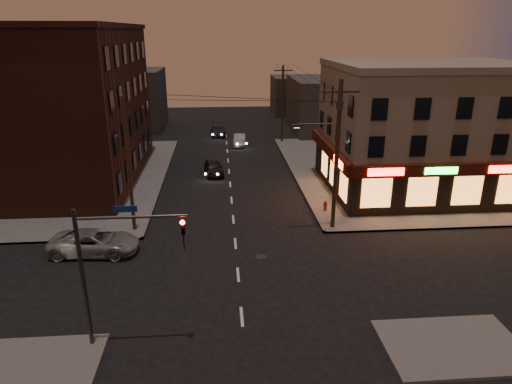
{
  "coord_description": "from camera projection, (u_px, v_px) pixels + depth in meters",
  "views": [
    {
      "loc": [
        -0.82,
        -22.62,
        12.98
      ],
      "look_at": [
        1.4,
        4.83,
        3.2
      ],
      "focal_mm": 32.0,
      "sensor_mm": 36.0,
      "label": 1
    }
  ],
  "objects": [
    {
      "name": "bg_building_nw",
      "position": [
        130.0,
        99.0,
        62.77
      ],
      "size": [
        9.0,
        10.0,
        8.0
      ],
      "primitive_type": "cube",
      "color": "#3F3D3A",
      "rests_on": "ground"
    },
    {
      "name": "sidewalk_nw",
      "position": [
        35.0,
        178.0,
        42.1
      ],
      "size": [
        24.0,
        28.0,
        0.15
      ],
      "primitive_type": "cube",
      "color": "#514F4C",
      "rests_on": "ground"
    },
    {
      "name": "bg_building_ne_a",
      "position": [
        329.0,
        105.0,
        61.24
      ],
      "size": [
        10.0,
        12.0,
        7.0
      ],
      "primitive_type": "cube",
      "color": "#3F3D3A",
      "rests_on": "ground"
    },
    {
      "name": "utility_pole_main",
      "position": [
        335.0,
        148.0,
        29.68
      ],
      "size": [
        4.2,
        0.44,
        10.0
      ],
      "color": "#382619",
      "rests_on": "sidewalk_ne"
    },
    {
      "name": "bg_building_ne_b",
      "position": [
        297.0,
        95.0,
        74.41
      ],
      "size": [
        8.0,
        8.0,
        6.0
      ],
      "primitive_type": "cube",
      "color": "#3F3D3A",
      "rests_on": "ground"
    },
    {
      "name": "fire_hydrant",
      "position": [
        325.0,
        205.0,
        34.28
      ],
      "size": [
        0.35,
        0.35,
        0.78
      ],
      "rotation": [
        0.0,
        0.0,
        0.25
      ],
      "color": "maroon",
      "rests_on": "sidewalk_ne"
    },
    {
      "name": "brick_apartment",
      "position": [
        63.0,
        106.0,
        40.17
      ],
      "size": [
        12.0,
        20.0,
        13.0
      ],
      "primitive_type": "cube",
      "color": "#402014",
      "rests_on": "sidewalk_nw"
    },
    {
      "name": "ground",
      "position": [
        238.0,
        275.0,
        25.65
      ],
      "size": [
        120.0,
        120.0,
        0.0
      ],
      "primitive_type": "plane",
      "color": "black",
      "rests_on": "ground"
    },
    {
      "name": "sedan_mid",
      "position": [
        240.0,
        140.0,
        54.42
      ],
      "size": [
        1.71,
        4.07,
        1.31
      ],
      "primitive_type": "imported",
      "rotation": [
        0.0,
        0.0,
        -0.08
      ],
      "color": "gray",
      "rests_on": "ground"
    },
    {
      "name": "utility_pole_far",
      "position": [
        282.0,
        104.0,
        54.67
      ],
      "size": [
        0.26,
        0.26,
        9.0
      ],
      "primitive_type": "cylinder",
      "color": "#382619",
      "rests_on": "sidewalk_ne"
    },
    {
      "name": "pizza_building",
      "position": [
        422.0,
        128.0,
        37.69
      ],
      "size": [
        15.85,
        12.85,
        10.5
      ],
      "color": "gray",
      "rests_on": "sidewalk_ne"
    },
    {
      "name": "sedan_far",
      "position": [
        218.0,
        131.0,
        59.34
      ],
      "size": [
        2.11,
        4.7,
        1.34
      ],
      "primitive_type": "imported",
      "rotation": [
        0.0,
        0.0,
        0.05
      ],
      "color": "black",
      "rests_on": "ground"
    },
    {
      "name": "sedan_near",
      "position": [
        214.0,
        167.0,
        43.33
      ],
      "size": [
        2.08,
        4.28,
        1.41
      ],
      "primitive_type": "imported",
      "rotation": [
        0.0,
        0.0,
        0.1
      ],
      "color": "black",
      "rests_on": "ground"
    },
    {
      "name": "utility_pole_west",
      "position": [
        129.0,
        166.0,
        29.68
      ],
      "size": [
        0.24,
        0.24,
        9.0
      ],
      "primitive_type": "cylinder",
      "color": "#382619",
      "rests_on": "sidewalk_nw"
    },
    {
      "name": "sidewalk_ne",
      "position": [
        412.0,
        169.0,
        44.85
      ],
      "size": [
        24.0,
        28.0,
        0.15
      ],
      "primitive_type": "cube",
      "color": "#514F4C",
      "rests_on": "ground"
    },
    {
      "name": "suv_cross",
      "position": [
        95.0,
        242.0,
        27.9
      ],
      "size": [
        5.48,
        2.84,
        1.48
      ],
      "primitive_type": "imported",
      "rotation": [
        0.0,
        0.0,
        1.5
      ],
      "color": "gray",
      "rests_on": "ground"
    },
    {
      "name": "traffic_signal",
      "position": [
        106.0,
        260.0,
        18.58
      ],
      "size": [
        4.49,
        0.32,
        6.47
      ],
      "color": "#333538",
      "rests_on": "ground"
    }
  ]
}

